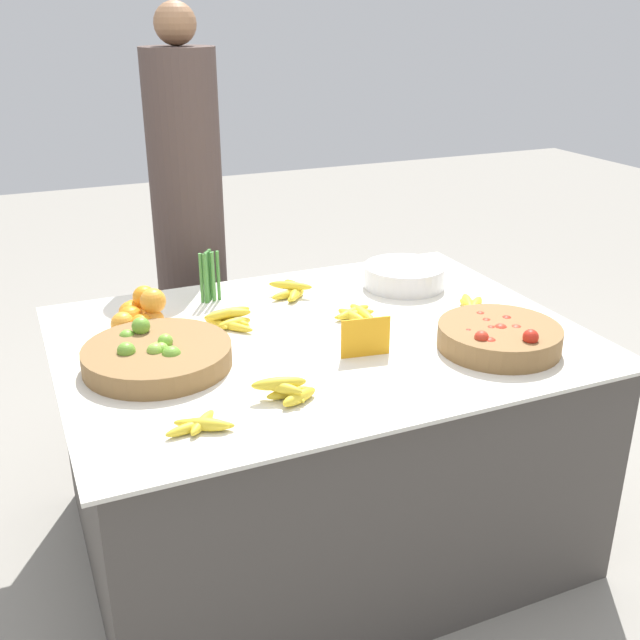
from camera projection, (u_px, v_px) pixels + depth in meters
ground_plane at (320, 533)px, 2.63m from camera, size 12.00×12.00×0.00m
market_table at (320, 440)px, 2.48m from camera, size 1.59×1.19×0.76m
lime_bowl at (157, 356)px, 2.12m from camera, size 0.42×0.42×0.11m
tomato_basket at (499, 337)px, 2.23m from camera, size 0.37×0.37×0.11m
orange_pile at (138, 314)px, 2.36m from camera, size 0.18×0.20×0.14m
metal_bowl at (404, 276)px, 2.73m from camera, size 0.30×0.30×0.08m
price_sign at (366, 337)px, 2.17m from camera, size 0.15×0.03×0.12m
veg_bundle at (209, 277)px, 2.57m from camera, size 0.07×0.06×0.18m
banana_bunch_middle_left at (229, 319)px, 2.38m from camera, size 0.16×0.18×0.06m
banana_bunch_middle_right at (356, 314)px, 2.45m from camera, size 0.15×0.16×0.03m
banana_bunch_front_center at (471, 304)px, 2.54m from camera, size 0.12×0.16×0.03m
banana_bunch_front_left at (288, 390)px, 1.94m from camera, size 0.17×0.14×0.06m
banana_bunch_front_right at (292, 291)px, 2.63m from camera, size 0.16×0.16×0.06m
banana_bunch_back_center at (201, 425)px, 1.80m from camera, size 0.17×0.12×0.03m
vendor_person at (190, 246)px, 3.04m from camera, size 0.28×0.28×1.73m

